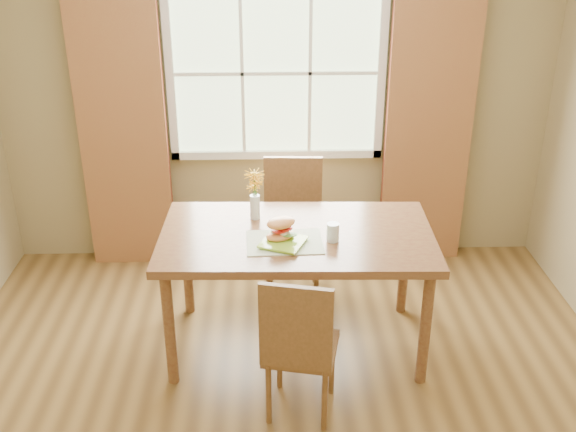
% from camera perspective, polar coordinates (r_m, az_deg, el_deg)
% --- Properties ---
extents(room, '(4.24, 3.84, 2.74)m').
position_cam_1_polar(room, '(3.34, -0.45, 2.10)').
color(room, brown).
rests_on(room, ground).
extents(window, '(1.62, 0.06, 1.32)m').
position_cam_1_polar(window, '(5.08, -1.01, 12.01)').
color(window, beige).
rests_on(window, room).
extents(curtain_left, '(0.65, 0.08, 2.20)m').
position_cam_1_polar(curtain_left, '(5.21, -13.81, 7.05)').
color(curtain_left, maroon).
rests_on(curtain_left, room).
extents(curtain_right, '(0.65, 0.08, 2.20)m').
position_cam_1_polar(curtain_right, '(5.24, 11.81, 7.37)').
color(curtain_right, maroon).
rests_on(curtain_right, room).
extents(dining_table, '(1.70, 0.99, 0.81)m').
position_cam_1_polar(dining_table, '(4.15, 0.75, -2.50)').
color(dining_table, brown).
rests_on(dining_table, room).
extents(chair_near, '(0.46, 0.46, 0.92)m').
position_cam_1_polar(chair_near, '(3.68, 0.95, -10.69)').
color(chair_near, brown).
rests_on(chair_near, room).
extents(chair_far, '(0.44, 0.44, 1.01)m').
position_cam_1_polar(chair_far, '(4.86, 0.41, -0.46)').
color(chair_far, brown).
rests_on(chair_far, room).
extents(placemat, '(0.46, 0.35, 0.01)m').
position_cam_1_polar(placemat, '(4.00, -0.30, -2.22)').
color(placemat, beige).
rests_on(placemat, dining_table).
extents(plate, '(0.31, 0.31, 0.01)m').
position_cam_1_polar(plate, '(3.97, -0.41, -2.32)').
color(plate, '#93C631').
rests_on(plate, placemat).
extents(croissant_sandwich, '(0.23, 0.20, 0.14)m').
position_cam_1_polar(croissant_sandwich, '(3.98, -0.61, -1.09)').
color(croissant_sandwich, '#FBA055').
rests_on(croissant_sandwich, plate).
extents(water_glass, '(0.08, 0.08, 0.11)m').
position_cam_1_polar(water_glass, '(4.01, 3.81, -1.42)').
color(water_glass, silver).
rests_on(water_glass, dining_table).
extents(flower_vase, '(0.13, 0.13, 0.33)m').
position_cam_1_polar(flower_vase, '(4.23, -2.83, 2.31)').
color(flower_vase, silver).
rests_on(flower_vase, dining_table).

